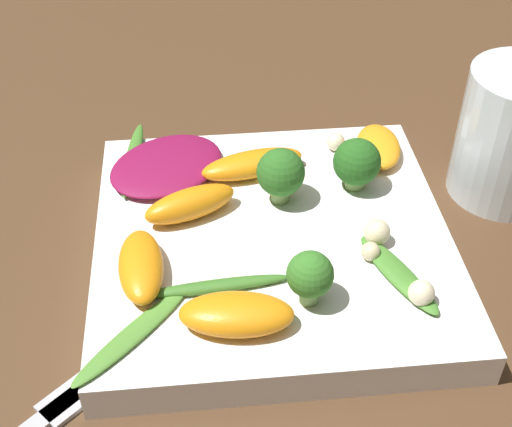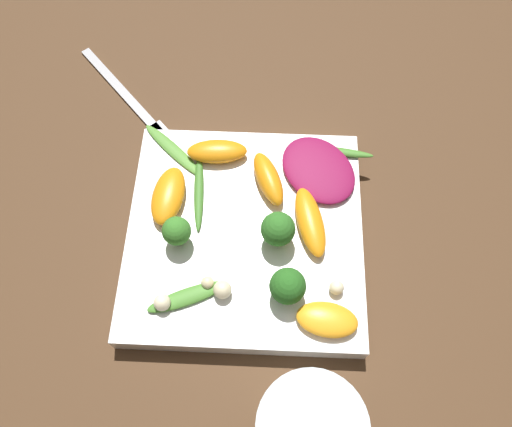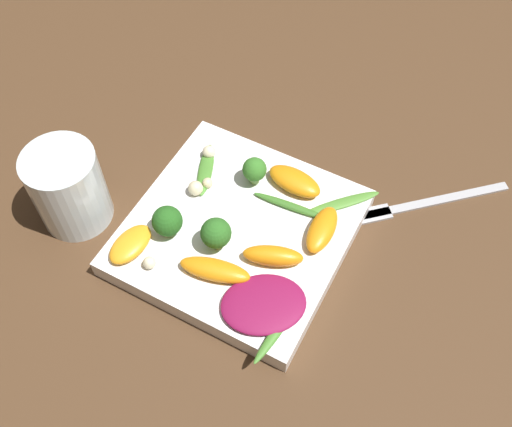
% 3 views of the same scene
% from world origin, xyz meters
% --- Properties ---
extents(ground_plane, '(2.40, 2.40, 0.00)m').
position_xyz_m(ground_plane, '(0.00, 0.00, 0.00)').
color(ground_plane, '#4C331E').
extents(plate, '(0.24, 0.24, 0.03)m').
position_xyz_m(plate, '(0.00, 0.00, 0.01)').
color(plate, white).
rests_on(plate, ground_plane).
extents(drinking_glass, '(0.08, 0.08, 0.10)m').
position_xyz_m(drinking_glass, '(-0.19, -0.06, 0.05)').
color(drinking_glass, silver).
rests_on(drinking_glass, ground_plane).
extents(fork, '(0.16, 0.15, 0.01)m').
position_xyz_m(fork, '(0.17, 0.14, 0.00)').
color(fork, '#B2B2B7').
rests_on(fork, ground_plane).
extents(radicchio_leaf_0, '(0.11, 0.11, 0.01)m').
position_xyz_m(radicchio_leaf_0, '(0.07, -0.08, 0.03)').
color(radicchio_leaf_0, maroon).
rests_on(radicchio_leaf_0, plate).
extents(orange_segment_0, '(0.03, 0.07, 0.02)m').
position_xyz_m(orange_segment_0, '(0.09, 0.03, 0.03)').
color(orange_segment_0, orange).
rests_on(orange_segment_0, plate).
extents(orange_segment_1, '(0.07, 0.05, 0.02)m').
position_xyz_m(orange_segment_1, '(0.06, -0.02, 0.04)').
color(orange_segment_1, orange).
rests_on(orange_segment_1, plate).
extents(orange_segment_2, '(0.07, 0.04, 0.02)m').
position_xyz_m(orange_segment_2, '(0.03, 0.08, 0.04)').
color(orange_segment_2, orange).
rests_on(orange_segment_2, plate).
extents(orange_segment_3, '(0.08, 0.04, 0.02)m').
position_xyz_m(orange_segment_3, '(0.01, -0.07, 0.03)').
color(orange_segment_3, orange).
rests_on(orange_segment_3, plate).
extents(orange_segment_4, '(0.04, 0.06, 0.01)m').
position_xyz_m(orange_segment_4, '(-0.09, -0.08, 0.03)').
color(orange_segment_4, orange).
rests_on(orange_segment_4, plate).
extents(broccoli_floret_0, '(0.03, 0.03, 0.04)m').
position_xyz_m(broccoli_floret_0, '(-0.07, -0.04, 0.05)').
color(broccoli_floret_0, '#84AD5B').
rests_on(broccoli_floret_0, plate).
extents(broccoli_floret_1, '(0.03, 0.03, 0.04)m').
position_xyz_m(broccoli_floret_1, '(-0.01, -0.03, 0.05)').
color(broccoli_floret_1, '#84AD5B').
rests_on(broccoli_floret_1, plate).
extents(broccoli_floret_2, '(0.03, 0.03, 0.04)m').
position_xyz_m(broccoli_floret_2, '(-0.01, 0.07, 0.05)').
color(broccoli_floret_2, '#84AD5B').
rests_on(broccoli_floret_2, plate).
extents(arugula_sprig_0, '(0.08, 0.08, 0.00)m').
position_xyz_m(arugula_sprig_0, '(0.09, 0.08, 0.03)').
color(arugula_sprig_0, '#518E33').
rests_on(arugula_sprig_0, plate).
extents(arugula_sprig_1, '(0.05, 0.08, 0.01)m').
position_xyz_m(arugula_sprig_1, '(-0.07, 0.05, 0.03)').
color(arugula_sprig_1, '#47842D').
rests_on(arugula_sprig_1, plate).
extents(arugula_sprig_2, '(0.10, 0.02, 0.01)m').
position_xyz_m(arugula_sprig_2, '(0.04, 0.05, 0.03)').
color(arugula_sprig_2, '#3D7528').
rests_on(arugula_sprig_2, plate).
extents(arugula_sprig_3, '(0.02, 0.10, 0.01)m').
position_xyz_m(arugula_sprig_3, '(0.10, -0.09, 0.03)').
color(arugula_sprig_3, '#47842D').
rests_on(arugula_sprig_3, plate).
extents(macadamia_nut_0, '(0.01, 0.01, 0.01)m').
position_xyz_m(macadamia_nut_0, '(-0.06, 0.03, 0.03)').
color(macadamia_nut_0, beige).
rests_on(macadamia_nut_0, plate).
extents(macadamia_nut_1, '(0.02, 0.02, 0.02)m').
position_xyz_m(macadamia_nut_1, '(-0.08, 0.07, 0.03)').
color(macadamia_nut_1, beige).
rests_on(macadamia_nut_1, plate).
extents(macadamia_nut_2, '(0.01, 0.01, 0.01)m').
position_xyz_m(macadamia_nut_2, '(-0.06, -0.09, 0.03)').
color(macadamia_nut_2, beige).
rests_on(macadamia_nut_2, plate).
extents(macadamia_nut_3, '(0.02, 0.02, 0.02)m').
position_xyz_m(macadamia_nut_3, '(-0.07, 0.02, 0.03)').
color(macadamia_nut_3, beige).
rests_on(macadamia_nut_3, plate).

